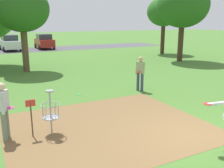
{
  "coord_description": "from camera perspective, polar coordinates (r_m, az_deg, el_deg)",
  "views": [
    {
      "loc": [
        -5.36,
        -4.98,
        3.36
      ],
      "look_at": [
        -0.96,
        3.48,
        1.0
      ],
      "focal_mm": 40.67,
      "sensor_mm": 36.0,
      "label": 1
    }
  ],
  "objects": [
    {
      "name": "tree_near_left",
      "position": [
        22.79,
        15.66,
        16.6
      ],
      "size": [
        4.31,
        4.31,
        6.5
      ],
      "color": "#422D1E",
      "rests_on": "ground"
    },
    {
      "name": "tree_near_right",
      "position": [
        18.2,
        -19.62,
        15.56
      ],
      "size": [
        3.55,
        3.55,
        5.68
      ],
      "color": "brown",
      "rests_on": "ground"
    },
    {
      "name": "tree_far_left",
      "position": [
        27.7,
        11.59,
        15.55
      ],
      "size": [
        3.48,
        3.48,
        5.82
      ],
      "color": "#422D1E",
      "rests_on": "ground"
    },
    {
      "name": "parking_lot_strip",
      "position": [
        32.87,
        -18.09,
        7.34
      ],
      "size": [
        36.0,
        6.0,
        0.01
      ],
      "primitive_type": "cube",
      "color": "#4C4C51",
      "rests_on": "ground"
    },
    {
      "name": "disc_golf_basket",
      "position": [
        7.86,
        -14.09,
        -5.89
      ],
      "size": [
        0.98,
        0.58,
        1.39
      ],
      "color": "#9E9EA3",
      "rests_on": "ground"
    },
    {
      "name": "parked_car_center_left",
      "position": [
        32.6,
        -22.01,
        8.59
      ],
      "size": [
        2.19,
        4.31,
        1.84
      ],
      "color": "silver",
      "rests_on": "ground"
    },
    {
      "name": "frisbee_mid_grass",
      "position": [
        12.11,
        -7.51,
        -2.3
      ],
      "size": [
        0.21,
        0.21,
        0.02
      ],
      "primitive_type": "cylinder",
      "color": "green",
      "rests_on": "ground"
    },
    {
      "name": "parked_car_center_right",
      "position": [
        33.53,
        -14.99,
        9.24
      ],
      "size": [
        2.06,
        4.24,
        1.84
      ],
      "color": "maroon",
      "rests_on": "ground"
    },
    {
      "name": "ground_plane",
      "position": [
        8.05,
        18.14,
        -11.51
      ],
      "size": [
        160.0,
        160.0,
        0.0
      ],
      "primitive_type": "plane",
      "color": "#47752D"
    },
    {
      "name": "dirt_tee_pad",
      "position": [
        8.47,
        -1.07,
        -9.46
      ],
      "size": [
        6.43,
        5.39,
        0.01
      ],
      "primitive_type": "cube",
      "color": "brown",
      "rests_on": "ground"
    },
    {
      "name": "player_throwing",
      "position": [
        12.5,
        6.37,
        2.76
      ],
      "size": [
        0.45,
        0.48,
        1.71
      ],
      "color": "#384260",
      "rests_on": "ground"
    },
    {
      "name": "player_foreground_watching",
      "position": [
        7.86,
        -23.16,
        -5.0
      ],
      "size": [
        0.45,
        0.49,
        1.71
      ],
      "color": "slate",
      "rests_on": "ground"
    }
  ]
}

